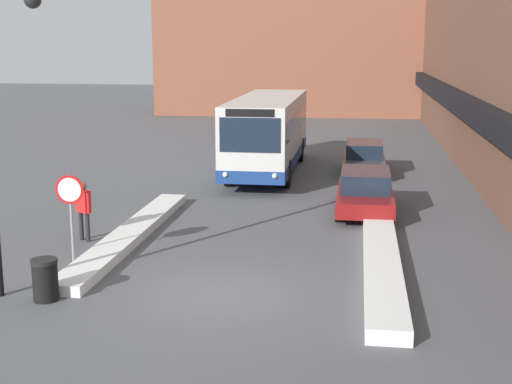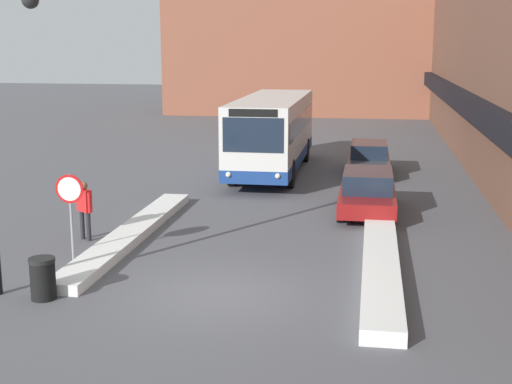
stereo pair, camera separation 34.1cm
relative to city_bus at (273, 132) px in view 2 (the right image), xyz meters
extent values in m
plane|color=#515156|center=(0.99, -15.56, -1.80)|extent=(160.00, 160.00, 0.00)
cube|color=brown|center=(10.99, 8.44, 2.99)|extent=(5.00, 60.00, 9.58)
cube|color=black|center=(8.24, 8.44, 1.25)|extent=(0.50, 60.00, 0.90)
cube|color=brown|center=(0.99, 27.62, 7.06)|extent=(26.00, 8.00, 17.74)
cube|color=silver|center=(-2.61, -11.30, -1.67)|extent=(0.90, 9.96, 0.27)
cube|color=silver|center=(4.59, -12.07, -1.64)|extent=(0.90, 11.73, 0.33)
cube|color=silver|center=(0.00, 0.01, 0.09)|extent=(2.56, 10.41, 2.82)
cube|color=navy|center=(0.00, 0.01, -1.08)|extent=(2.58, 10.43, 0.49)
cube|color=#192333|center=(0.00, 0.01, 0.48)|extent=(2.59, 9.58, 0.78)
cube|color=#192333|center=(0.00, -5.21, 0.51)|extent=(2.25, 0.03, 1.27)
cube|color=black|center=(0.00, -5.21, 1.32)|extent=(1.79, 0.03, 0.28)
sphere|color=#F2EAC6|center=(-0.92, -5.22, -0.97)|extent=(0.20, 0.20, 0.20)
sphere|color=#F2EAC6|center=(0.92, -5.22, -0.97)|extent=(0.20, 0.20, 0.20)
cylinder|color=black|center=(-1.16, -3.22, -1.24)|extent=(0.28, 1.13, 1.13)
cylinder|color=black|center=(1.16, -3.22, -1.24)|extent=(0.28, 1.13, 1.13)
cylinder|color=black|center=(-1.16, 3.23, -1.24)|extent=(0.28, 1.13, 1.13)
cylinder|color=black|center=(1.16, 3.23, -1.24)|extent=(0.28, 1.13, 1.13)
cube|color=maroon|center=(4.19, -7.03, -1.28)|extent=(1.83, 4.55, 0.51)
cube|color=#192333|center=(4.19, -6.91, -0.70)|extent=(1.61, 2.50, 0.64)
cylinder|color=black|center=(5.02, -8.44, -1.47)|extent=(0.20, 0.67, 0.67)
cylinder|color=black|center=(3.35, -8.44, -1.47)|extent=(0.20, 0.67, 0.67)
cylinder|color=black|center=(5.02, -5.61, -1.47)|extent=(0.20, 0.67, 0.67)
cylinder|color=black|center=(3.35, -5.61, -1.47)|extent=(0.20, 0.67, 0.67)
cube|color=#38383D|center=(4.19, 0.46, -1.31)|extent=(1.75, 4.61, 0.50)
cube|color=#192333|center=(4.19, 0.58, -0.75)|extent=(1.54, 2.54, 0.61)
cylinder|color=black|center=(4.98, -0.97, -1.50)|extent=(0.20, 0.61, 0.61)
cylinder|color=black|center=(3.39, -0.97, -1.50)|extent=(0.20, 0.61, 0.61)
cylinder|color=black|center=(4.98, 1.89, -1.50)|extent=(0.20, 0.61, 0.61)
cylinder|color=black|center=(3.39, 1.89, -1.50)|extent=(0.20, 0.61, 0.61)
cylinder|color=gray|center=(-3.39, -13.64, -0.65)|extent=(0.07, 0.07, 2.30)
cylinder|color=red|center=(-3.39, -13.66, 0.12)|extent=(0.76, 0.03, 0.76)
cylinder|color=white|center=(-3.39, -13.67, 0.12)|extent=(0.62, 0.02, 0.62)
sphere|color=black|center=(-2.81, -16.36, 4.67)|extent=(0.36, 0.36, 0.36)
cylinder|color=#232328|center=(-3.97, -11.64, -1.38)|extent=(0.13, 0.13, 0.85)
cylinder|color=#232328|center=(-3.71, -11.79, -1.38)|extent=(0.13, 0.13, 0.85)
cube|color=red|center=(-3.84, -11.72, -0.63)|extent=(0.50, 0.42, 0.64)
sphere|color=brown|center=(-3.84, -11.72, -0.20)|extent=(0.23, 0.23, 0.23)
cylinder|color=red|center=(-4.03, -11.59, -0.66)|extent=(0.10, 0.10, 0.60)
cylinder|color=red|center=(-3.64, -11.84, -0.66)|extent=(0.10, 0.10, 0.60)
cylinder|color=black|center=(-2.87, -16.49, -1.38)|extent=(0.56, 0.56, 0.85)
cylinder|color=black|center=(-2.87, -16.49, -0.90)|extent=(0.59, 0.59, 0.10)
camera|label=1|loc=(3.89, -30.68, 3.81)|focal=50.00mm
camera|label=2|loc=(4.23, -30.63, 3.81)|focal=50.00mm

